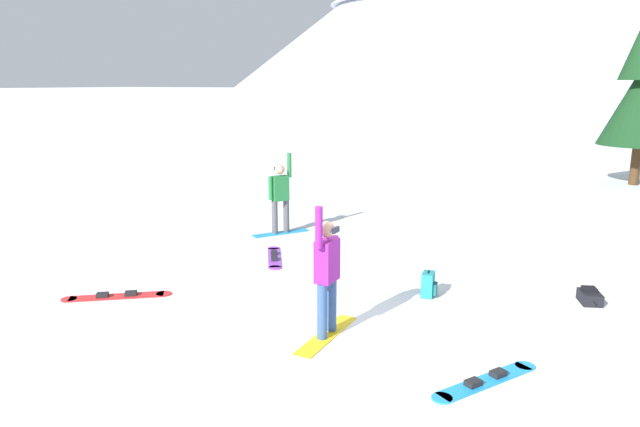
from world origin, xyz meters
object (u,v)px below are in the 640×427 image
object	(u,v)px
snowboarder_midground	(280,196)
loose_snowboard_near_left	(274,257)
loose_snowboard_near_right	(117,296)
loose_snowboard_far_spare	(486,380)
backpack_teal	(428,285)
backpack_black	(590,297)
snowboarder_foreground	(327,275)

from	to	relation	value
snowboarder_midground	loose_snowboard_near_left	xyz separation A→B (m)	(0.93, -1.88, -0.94)
loose_snowboard_near_right	loose_snowboard_far_spare	world-z (taller)	same
backpack_teal	backpack_black	xyz separation A→B (m)	(2.59, 0.92, -0.10)
backpack_teal	backpack_black	distance (m)	2.75
loose_snowboard_near_right	backpack_teal	size ratio (longest dim) A/B	3.58
loose_snowboard_near_left	loose_snowboard_near_right	xyz separation A→B (m)	(-1.31, -3.26, -0.00)
snowboarder_midground	backpack_black	size ratio (longest dim) A/B	3.68
loose_snowboard_near_left	loose_snowboard_near_right	size ratio (longest dim) A/B	0.94
loose_snowboard_near_right	backpack_teal	bearing A→B (deg)	26.89
snowboarder_foreground	loose_snowboard_far_spare	distance (m)	2.61
snowboarder_midground	loose_snowboard_near_right	world-z (taller)	snowboarder_midground
loose_snowboard_near_right	backpack_teal	xyz separation A→B (m)	(4.94, 2.51, 0.19)
snowboarder_foreground	loose_snowboard_near_left	xyz separation A→B (m)	(-2.73, 3.03, -0.94)
loose_snowboard_far_spare	backpack_black	xyz separation A→B (m)	(1.09, 3.55, 0.09)
snowboarder_foreground	snowboarder_midground	distance (m)	6.13
loose_snowboard_near_left	backpack_black	bearing A→B (deg)	1.58
loose_snowboard_near_left	loose_snowboard_near_right	bearing A→B (deg)	-111.86
snowboarder_foreground	loose_snowboard_near_right	world-z (taller)	snowboarder_foreground
loose_snowboard_far_spare	backpack_black	world-z (taller)	backpack_black
loose_snowboard_near_left	backpack_black	xyz separation A→B (m)	(6.23, 0.17, 0.09)
loose_snowboard_near_left	backpack_teal	size ratio (longest dim) A/B	3.36
snowboarder_foreground	snowboarder_midground	world-z (taller)	snowboarder_foreground
snowboarder_midground	loose_snowboard_near_right	distance (m)	5.24
snowboarder_foreground	backpack_black	distance (m)	4.82
snowboarder_foreground	backpack_teal	world-z (taller)	snowboarder_foreground
snowboarder_foreground	backpack_teal	xyz separation A→B (m)	(0.91, 2.29, -0.75)
snowboarder_foreground	loose_snowboard_far_spare	xyz separation A→B (m)	(2.41, -0.35, -0.94)
snowboarder_foreground	loose_snowboard_near_right	distance (m)	4.15
snowboarder_foreground	snowboarder_midground	size ratio (longest dim) A/B	1.01
snowboarder_foreground	loose_snowboard_near_right	xyz separation A→B (m)	(-4.04, -0.22, -0.95)
backpack_teal	loose_snowboard_far_spare	bearing A→B (deg)	-60.25
loose_snowboard_near_left	backpack_teal	world-z (taller)	backpack_teal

